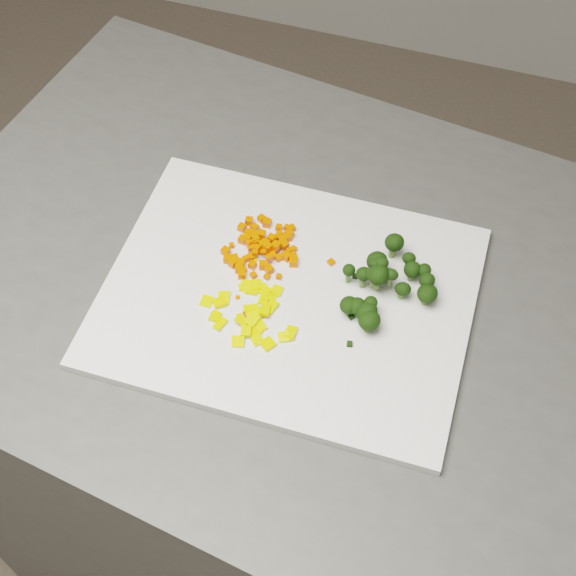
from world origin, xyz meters
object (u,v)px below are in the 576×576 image
(carrot_pile, at_px, (263,244))
(broccoli_pile, at_px, (379,278))
(counter_block, at_px, (295,443))
(pepper_pile, at_px, (248,315))
(cutting_board, at_px, (288,296))

(carrot_pile, height_order, broccoli_pile, broccoli_pile)
(counter_block, height_order, carrot_pile, carrot_pile)
(pepper_pile, bearing_deg, cutting_board, 55.86)
(cutting_board, distance_m, broccoli_pile, 0.10)
(carrot_pile, distance_m, broccoli_pile, 0.14)
(pepper_pile, xyz_separation_m, broccoli_pile, (0.12, 0.08, 0.02))
(cutting_board, bearing_deg, carrot_pile, 133.13)
(cutting_board, height_order, carrot_pile, carrot_pile)
(counter_block, xyz_separation_m, broccoli_pile, (0.09, 0.00, 0.49))
(pepper_pile, bearing_deg, broccoli_pile, 32.12)
(cutting_board, bearing_deg, broccoli_pile, 19.29)
(counter_block, height_order, pepper_pile, pepper_pile)
(counter_block, xyz_separation_m, pepper_pile, (-0.03, -0.08, 0.47))
(cutting_board, relative_size, broccoli_pile, 3.75)
(cutting_board, distance_m, pepper_pile, 0.06)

